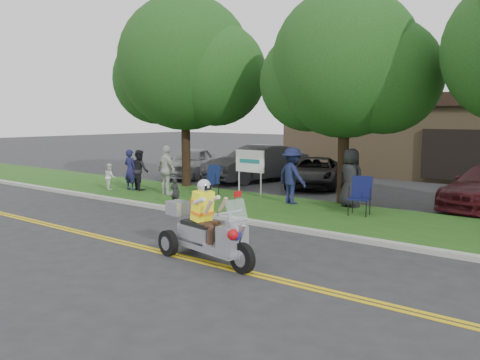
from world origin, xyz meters
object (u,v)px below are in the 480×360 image
Objects in this scene: spectator_adult_right at (167,170)px; spectator_adult_mid at (140,170)px; spectator_adult_left at (130,170)px; lawn_chair_b at (361,193)px; parked_car_left at (257,163)px; parked_car_far_left at (191,162)px; lawn_chair_a at (211,179)px; trike_scooter at (205,233)px; parked_car_mid at (315,172)px.

spectator_adult_mid is at bearing 6.59° from spectator_adult_right.
spectator_adult_left is at bearing 64.05° from spectator_adult_mid.
lawn_chair_b is at bearing -160.82° from spectator_adult_right.
parked_car_far_left is at bearing -155.96° from parked_car_left.
lawn_chair_b is (5.69, 0.14, 0.00)m from lawn_chair_a.
parked_car_far_left is 0.85× the size of parked_car_left.
spectator_adult_right is at bearing -153.12° from lawn_chair_a.
lawn_chair_a is 3.58m from spectator_adult_left.
lawn_chair_a is at bearing -151.09° from spectator_adult_mid.
lawn_chair_a is 0.62× the size of spectator_adult_right.
spectator_adult_right is 5.75m from parked_car_left.
spectator_adult_left is 6.11m from parked_car_left.
spectator_adult_right is (-1.53, -0.73, 0.27)m from lawn_chair_a.
trike_scooter is 9.94m from spectator_adult_mid.
spectator_adult_mid is at bearing -93.08° from parked_car_left.
spectator_adult_left is 0.35× the size of parked_car_mid.
parked_car_mid is (2.88, 5.77, -0.39)m from spectator_adult_right.
lawn_chair_a is 5.69m from lawn_chair_b.
spectator_adult_right is at bearing -78.64° from parked_car_far_left.
spectator_adult_right is 6.21m from parked_car_far_left.
spectator_adult_mid is 0.87× the size of spectator_adult_right.
spectator_adult_left reaches higher than parked_car_far_left.
lawn_chair_b is (0.58, 6.10, 0.14)m from trike_scooter.
trike_scooter reaches higher than parked_car_far_left.
trike_scooter is 2.32× the size of lawn_chair_a.
trike_scooter reaches higher than lawn_chair_a.
spectator_adult_right is 0.40× the size of parked_car_mid.
parked_car_left is at bearing -86.65° from spectator_adult_mid.
spectator_adult_mid is 1.70m from spectator_adult_right.
parked_car_mid is at bearing -133.60° from spectator_adult_left.
parked_car_left is (-0.12, 5.75, -0.18)m from spectator_adult_right.
lawn_chair_b is 0.26× the size of parked_car_far_left.
spectator_adult_right reaches higher than parked_car_left.
parked_car_far_left is 0.96× the size of parked_car_mid.
spectator_adult_right reaches higher than parked_car_far_left.
spectator_adult_mid is at bearing 173.35° from lawn_chair_b.
spectator_adult_right reaches higher than spectator_adult_mid.
spectator_adult_mid is 5.24m from parked_car_far_left.
parked_car_mid is (6.50, 0.73, -0.11)m from parked_car_far_left.
spectator_adult_left is (-3.48, -0.81, 0.16)m from lawn_chair_a.
parked_car_far_left reaches higher than lawn_chair_a.
lawn_chair_a is at bearing -59.13° from parked_car_left.
parked_car_mid is at bearing 118.67° from trike_scooter.
spectator_adult_mid reaches higher than lawn_chair_a.
lawn_chair_a is at bearing -142.29° from spectator_adult_right.
spectator_adult_left is at bearing 158.86° from trike_scooter.
lawn_chair_a is 0.26× the size of parked_car_far_left.
trike_scooter is 0.58× the size of parked_car_mid.
parked_car_mid is (-3.76, 11.01, 0.02)m from trike_scooter.
parked_car_left reaches higher than lawn_chair_b.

